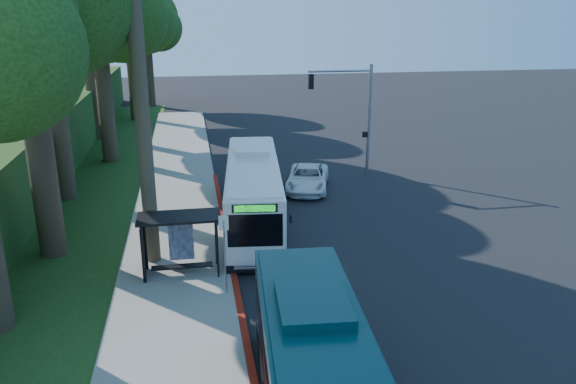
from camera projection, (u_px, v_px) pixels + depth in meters
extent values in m
plane|color=black|center=(334.00, 236.00, 26.44)|extent=(140.00, 140.00, 0.00)
cube|color=gray|center=(176.00, 245.00, 25.21)|extent=(4.50, 70.00, 0.12)
cube|color=maroon|center=(235.00, 281.00, 21.84)|extent=(0.25, 30.00, 0.13)
cube|color=#234719|center=(65.00, 215.00, 28.96)|extent=(8.00, 70.00, 0.06)
cube|color=black|center=(179.00, 217.00, 21.70)|extent=(3.20, 1.50, 0.10)
cube|color=black|center=(143.00, 250.00, 21.86)|extent=(0.06, 1.30, 2.20)
cube|color=navy|center=(181.00, 240.00, 22.74)|extent=(1.00, 0.12, 1.70)
cube|color=black|center=(182.00, 266.00, 22.24)|extent=(2.40, 0.40, 0.06)
cube|color=black|center=(146.00, 244.00, 22.43)|extent=(0.08, 0.08, 2.40)
cube|color=black|center=(216.00, 240.00, 22.89)|extent=(0.08, 0.08, 2.40)
cube|color=black|center=(144.00, 257.00, 21.31)|extent=(0.08, 0.08, 2.40)
cube|color=black|center=(218.00, 251.00, 21.77)|extent=(0.08, 0.08, 2.40)
cylinder|color=gray|center=(225.00, 259.00, 20.40)|extent=(0.06, 0.06, 3.00)
cube|color=white|center=(224.00, 223.00, 19.97)|extent=(0.35, 0.04, 0.55)
cylinder|color=gray|center=(369.00, 120.00, 35.52)|extent=(0.20, 0.20, 7.00)
cylinder|color=gray|center=(340.00, 71.00, 34.24)|extent=(4.00, 0.14, 0.14)
cube|color=black|center=(311.00, 82.00, 34.13)|extent=(0.30, 0.30, 0.90)
cube|color=black|center=(365.00, 134.00, 35.76)|extent=(0.25, 0.25, 0.35)
cylinder|color=#4C3F2D|center=(142.00, 109.00, 21.68)|extent=(0.60, 0.60, 13.00)
cylinder|color=#382B1E|center=(38.00, 136.00, 22.75)|extent=(1.10, 1.10, 10.50)
cylinder|color=#382B1E|center=(53.00, 93.00, 29.87)|extent=(1.18, 1.18, 11.90)
cylinder|color=#382B1E|center=(104.00, 92.00, 37.94)|extent=(1.06, 1.06, 9.80)
sphere|color=#1B3A0F|center=(121.00, 16.00, 35.53)|extent=(5.88, 5.88, 5.88)
sphere|color=#1B3A0F|center=(77.00, 11.00, 37.48)|extent=(5.46, 5.46, 5.46)
cylinder|color=#382B1E|center=(91.00, 70.00, 44.89)|extent=(1.14, 1.14, 11.20)
cylinder|color=#382B1E|center=(133.00, 72.00, 53.12)|extent=(1.02, 1.02, 9.10)
sphere|color=#1B3A0F|center=(127.00, 10.00, 51.40)|extent=(8.00, 8.00, 8.00)
sphere|color=#1B3A0F|center=(145.00, 22.00, 50.86)|extent=(5.60, 5.60, 5.60)
sphere|color=#1B3A0F|center=(114.00, 19.00, 52.72)|extent=(5.20, 5.20, 5.20)
cylinder|color=#382B1E|center=(149.00, 68.00, 60.89)|extent=(0.98, 0.98, 8.40)
sphere|color=#1B3A0F|center=(145.00, 18.00, 59.30)|extent=(7.00, 7.00, 7.00)
sphere|color=#1B3A0F|center=(159.00, 28.00, 58.84)|extent=(4.90, 4.90, 4.90)
sphere|color=#1B3A0F|center=(135.00, 25.00, 60.47)|extent=(4.55, 4.55, 4.55)
cube|color=white|center=(253.00, 191.00, 27.45)|extent=(3.63, 11.79, 2.76)
cube|color=black|center=(254.00, 218.00, 27.89)|extent=(3.66, 11.85, 0.34)
cube|color=black|center=(253.00, 183.00, 27.82)|extent=(3.43, 9.26, 1.06)
cube|color=black|center=(255.00, 230.00, 21.92)|extent=(2.17, 0.34, 1.35)
cube|color=black|center=(252.00, 156.00, 32.81)|extent=(1.97, 0.32, 0.97)
cube|color=#19E533|center=(255.00, 208.00, 21.63)|extent=(1.60, 0.26, 0.27)
cube|color=white|center=(253.00, 162.00, 27.01)|extent=(3.38, 11.19, 0.12)
cube|color=white|center=(252.00, 150.00, 28.79)|extent=(1.96, 2.58, 0.34)
cylinder|color=black|center=(229.00, 244.00, 24.23)|extent=(0.39, 0.99, 0.97)
cylinder|color=black|center=(281.00, 243.00, 24.38)|extent=(0.39, 0.99, 0.97)
cylinder|color=black|center=(233.00, 188.00, 31.93)|extent=(0.39, 0.99, 0.97)
cylinder|color=black|center=(272.00, 187.00, 32.09)|extent=(0.39, 0.99, 0.97)
cube|color=black|center=(294.00, 280.00, 17.68)|extent=(1.97, 0.25, 0.96)
cube|color=#0A3338|center=(326.00, 355.00, 11.92)|extent=(3.00, 11.10, 0.12)
cube|color=#0A3338|center=(313.00, 304.00, 13.69)|extent=(1.88, 2.52, 0.34)
cylinder|color=black|center=(263.00, 348.00, 16.77)|extent=(0.35, 0.98, 0.96)
cylinder|color=black|center=(336.00, 344.00, 17.00)|extent=(0.35, 0.98, 0.96)
imported|color=white|center=(308.00, 178.00, 33.09)|extent=(3.61, 5.46, 1.40)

